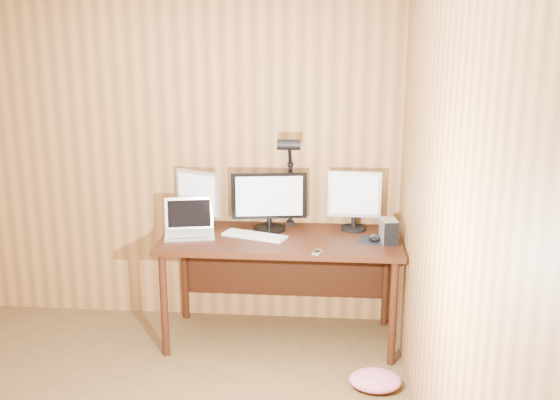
# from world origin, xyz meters

# --- Properties ---
(room_shell) EXTENTS (4.00, 4.00, 4.00)m
(room_shell) POSITION_xyz_m (0.00, 0.00, 1.25)
(room_shell) COLOR brown
(room_shell) RESTS_ON ground
(desk) EXTENTS (1.60, 0.70, 0.75)m
(desk) POSITION_xyz_m (0.93, 1.70, 0.63)
(desk) COLOR black
(desk) RESTS_ON floor
(monitor_center) EXTENTS (0.52, 0.23, 0.41)m
(monitor_center) POSITION_xyz_m (0.84, 1.78, 0.96)
(monitor_center) COLOR black
(monitor_center) RESTS_ON desk
(monitor_left) EXTENTS (0.33, 0.19, 0.40)m
(monitor_left) POSITION_xyz_m (0.33, 1.83, 0.96)
(monitor_left) COLOR black
(monitor_left) RESTS_ON desk
(monitor_right) EXTENTS (0.37, 0.17, 0.42)m
(monitor_right) POSITION_xyz_m (1.42, 1.84, 0.97)
(monitor_right) COLOR black
(monitor_right) RESTS_ON desk
(laptop) EXTENTS (0.38, 0.32, 0.24)m
(laptop) POSITION_xyz_m (0.30, 1.65, 0.81)
(laptop) COLOR silver
(laptop) RESTS_ON desk
(keyboard) EXTENTS (0.46, 0.27, 0.02)m
(keyboard) POSITION_xyz_m (0.76, 1.62, 0.76)
(keyboard) COLOR silver
(keyboard) RESTS_ON desk
(mousepad) EXTENTS (0.25, 0.22, 0.00)m
(mousepad) POSITION_xyz_m (1.55, 1.59, 0.75)
(mousepad) COLOR black
(mousepad) RESTS_ON desk
(mouse) EXTENTS (0.08, 0.12, 0.04)m
(mouse) POSITION_xyz_m (1.55, 1.59, 0.77)
(mouse) COLOR black
(mouse) RESTS_ON mousepad
(hard_drive) EXTENTS (0.12, 0.16, 0.16)m
(hard_drive) POSITION_xyz_m (1.64, 1.56, 0.83)
(hard_drive) COLOR silver
(hard_drive) RESTS_ON desk
(phone) EXTENTS (0.07, 0.10, 0.01)m
(phone) POSITION_xyz_m (1.18, 1.33, 0.76)
(phone) COLOR silver
(phone) RESTS_ON desk
(speaker) EXTENTS (0.05, 0.05, 0.12)m
(speaker) POSITION_xyz_m (1.63, 1.72, 0.81)
(speaker) COLOR black
(speaker) RESTS_ON desk
(desk_lamp) EXTENTS (0.16, 0.22, 0.68)m
(desk_lamp) POSITION_xyz_m (0.97, 1.85, 1.17)
(desk_lamp) COLOR black
(desk_lamp) RESTS_ON desk
(fabric_pile) EXTENTS (0.32, 0.26, 0.10)m
(fabric_pile) POSITION_xyz_m (1.55, 1.04, 0.05)
(fabric_pile) COLOR #D56788
(fabric_pile) RESTS_ON floor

